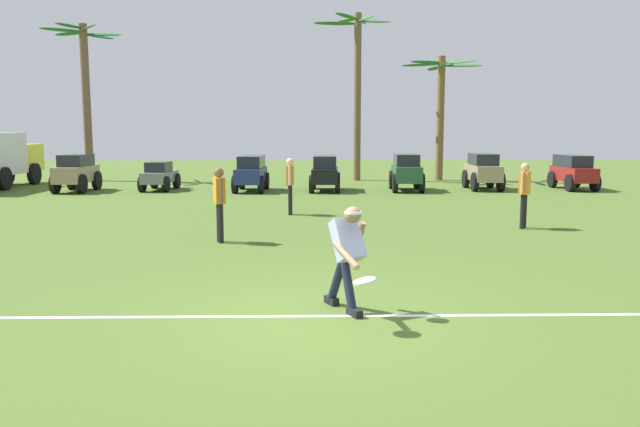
{
  "coord_description": "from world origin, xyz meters",
  "views": [
    {
      "loc": [
        -0.18,
        -7.53,
        2.35
      ],
      "look_at": [
        0.09,
        3.15,
        0.9
      ],
      "focal_mm": 35.0,
      "sensor_mm": 36.0,
      "label": 1
    }
  ],
  "objects_px": {
    "parked_car_slot_a": "(76,172)",
    "palm_tree_right_of_centre": "(440,105)",
    "parked_car_slot_d": "(325,172)",
    "frisbee_thrower": "(347,252)",
    "teammate_midfield": "(219,198)",
    "parked_car_slot_c": "(251,172)",
    "parked_car_slot_e": "(406,171)",
    "frisbee_in_flight": "(364,281)",
    "teammate_near_sideline": "(524,189)",
    "teammate_deep": "(290,181)",
    "palm_tree_left_of_centre": "(357,83)",
    "parked_car_slot_f": "(483,171)",
    "parked_car_slot_g": "(573,171)",
    "parked_car_slot_b": "(160,176)",
    "palm_tree_far_left": "(86,89)"
  },
  "relations": [
    {
      "from": "teammate_midfield",
      "to": "palm_tree_far_left",
      "type": "height_order",
      "value": "palm_tree_far_left"
    },
    {
      "from": "palm_tree_left_of_centre",
      "to": "teammate_midfield",
      "type": "bearing_deg",
      "value": -104.8
    },
    {
      "from": "teammate_midfield",
      "to": "parked_car_slot_e",
      "type": "distance_m",
      "value": 12.23
    },
    {
      "from": "frisbee_in_flight",
      "to": "teammate_near_sideline",
      "type": "height_order",
      "value": "teammate_near_sideline"
    },
    {
      "from": "frisbee_thrower",
      "to": "frisbee_in_flight",
      "type": "distance_m",
      "value": 0.81
    },
    {
      "from": "teammate_midfield",
      "to": "palm_tree_right_of_centre",
      "type": "bearing_deg",
      "value": 63.02
    },
    {
      "from": "teammate_midfield",
      "to": "parked_car_slot_a",
      "type": "relative_size",
      "value": 0.66
    },
    {
      "from": "frisbee_in_flight",
      "to": "palm_tree_far_left",
      "type": "bearing_deg",
      "value": 115.79
    },
    {
      "from": "frisbee_in_flight",
      "to": "teammate_deep",
      "type": "bearing_deg",
      "value": 96.09
    },
    {
      "from": "palm_tree_left_of_centre",
      "to": "parked_car_slot_c",
      "type": "bearing_deg",
      "value": -132.07
    },
    {
      "from": "teammate_deep",
      "to": "palm_tree_left_of_centre",
      "type": "relative_size",
      "value": 0.21
    },
    {
      "from": "parked_car_slot_a",
      "to": "parked_car_slot_c",
      "type": "xyz_separation_m",
      "value": [
        6.59,
        0.01,
        -0.02
      ]
    },
    {
      "from": "parked_car_slot_d",
      "to": "parked_car_slot_g",
      "type": "xyz_separation_m",
      "value": [
        9.71,
        0.31,
        0.0
      ]
    },
    {
      "from": "parked_car_slot_g",
      "to": "palm_tree_left_of_centre",
      "type": "height_order",
      "value": "palm_tree_left_of_centre"
    },
    {
      "from": "frisbee_thrower",
      "to": "palm_tree_right_of_centre",
      "type": "height_order",
      "value": "palm_tree_right_of_centre"
    },
    {
      "from": "frisbee_in_flight",
      "to": "teammate_midfield",
      "type": "distance_m",
      "value": 6.36
    },
    {
      "from": "frisbee_in_flight",
      "to": "parked_car_slot_d",
      "type": "distance_m",
      "value": 16.72
    },
    {
      "from": "parked_car_slot_e",
      "to": "palm_tree_left_of_centre",
      "type": "bearing_deg",
      "value": 107.17
    },
    {
      "from": "parked_car_slot_c",
      "to": "teammate_near_sideline",
      "type": "bearing_deg",
      "value": -51.83
    },
    {
      "from": "parked_car_slot_a",
      "to": "palm_tree_right_of_centre",
      "type": "xyz_separation_m",
      "value": [
        14.82,
        4.83,
        2.67
      ]
    },
    {
      "from": "teammate_near_sideline",
      "to": "parked_car_slot_f",
      "type": "bearing_deg",
      "value": 79.54
    },
    {
      "from": "teammate_deep",
      "to": "teammate_near_sideline",
      "type": "bearing_deg",
      "value": -24.46
    },
    {
      "from": "parked_car_slot_b",
      "to": "parked_car_slot_f",
      "type": "xyz_separation_m",
      "value": [
        12.56,
        -0.04,
        0.18
      ]
    },
    {
      "from": "teammate_near_sideline",
      "to": "parked_car_slot_g",
      "type": "relative_size",
      "value": 0.65
    },
    {
      "from": "parked_car_slot_g",
      "to": "teammate_near_sideline",
      "type": "bearing_deg",
      "value": -119.13
    },
    {
      "from": "parked_car_slot_d",
      "to": "palm_tree_right_of_centre",
      "type": "bearing_deg",
      "value": 41.65
    },
    {
      "from": "teammate_midfield",
      "to": "parked_car_slot_f",
      "type": "height_order",
      "value": "teammate_midfield"
    },
    {
      "from": "frisbee_thrower",
      "to": "teammate_midfield",
      "type": "bearing_deg",
      "value": 114.36
    },
    {
      "from": "parked_car_slot_c",
      "to": "parked_car_slot_f",
      "type": "relative_size",
      "value": 1.03
    },
    {
      "from": "palm_tree_far_left",
      "to": "palm_tree_right_of_centre",
      "type": "relative_size",
      "value": 1.25
    },
    {
      "from": "teammate_midfield",
      "to": "parked_car_slot_c",
      "type": "bearing_deg",
      "value": 91.32
    },
    {
      "from": "parked_car_slot_c",
      "to": "palm_tree_right_of_centre",
      "type": "relative_size",
      "value": 0.44
    },
    {
      "from": "parked_car_slot_c",
      "to": "parked_car_slot_e",
      "type": "bearing_deg",
      "value": -0.21
    },
    {
      "from": "frisbee_in_flight",
      "to": "palm_tree_far_left",
      "type": "xyz_separation_m",
      "value": [
        -10.51,
        21.76,
        3.51
      ]
    },
    {
      "from": "parked_car_slot_e",
      "to": "palm_tree_right_of_centre",
      "type": "xyz_separation_m",
      "value": [
        2.31,
        4.85,
        2.67
      ]
    },
    {
      "from": "teammate_midfield",
      "to": "parked_car_slot_f",
      "type": "distance_m",
      "value": 14.22
    },
    {
      "from": "palm_tree_far_left",
      "to": "parked_car_slot_g",
      "type": "bearing_deg",
      "value": -13.09
    },
    {
      "from": "palm_tree_right_of_centre",
      "to": "palm_tree_left_of_centre",
      "type": "bearing_deg",
      "value": 179.14
    },
    {
      "from": "parked_car_slot_f",
      "to": "parked_car_slot_d",
      "type": "bearing_deg",
      "value": -176.73
    },
    {
      "from": "parked_car_slot_b",
      "to": "palm_tree_right_of_centre",
      "type": "xyz_separation_m",
      "value": [
        11.8,
        4.42,
        2.85
      ]
    },
    {
      "from": "parked_car_slot_b",
      "to": "parked_car_slot_g",
      "type": "height_order",
      "value": "parked_car_slot_g"
    },
    {
      "from": "parked_car_slot_d",
      "to": "teammate_near_sideline",
      "type": "bearing_deg",
      "value": -64.42
    },
    {
      "from": "parked_car_slot_g",
      "to": "parked_car_slot_b",
      "type": "bearing_deg",
      "value": 179.68
    },
    {
      "from": "teammate_deep",
      "to": "parked_car_slot_c",
      "type": "xyz_separation_m",
      "value": [
        -1.63,
        6.64,
        -0.22
      ]
    },
    {
      "from": "parked_car_slot_b",
      "to": "parked_car_slot_d",
      "type": "bearing_deg",
      "value": -3.56
    },
    {
      "from": "parked_car_slot_f",
      "to": "palm_tree_far_left",
      "type": "xyz_separation_m",
      "value": [
        -16.8,
        4.68,
        3.37
      ]
    },
    {
      "from": "parked_car_slot_e",
      "to": "frisbee_thrower",
      "type": "bearing_deg",
      "value": -101.97
    },
    {
      "from": "palm_tree_right_of_centre",
      "to": "parked_car_slot_b",
      "type": "bearing_deg",
      "value": -159.48
    },
    {
      "from": "teammate_deep",
      "to": "teammate_midfield",
      "type": "bearing_deg",
      "value": -108.09
    },
    {
      "from": "parked_car_slot_d",
      "to": "parked_car_slot_e",
      "type": "distance_m",
      "value": 3.11
    }
  ]
}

